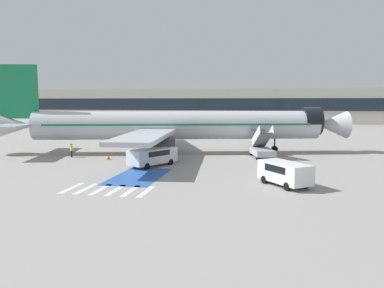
{
  "coord_description": "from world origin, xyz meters",
  "views": [
    {
      "loc": [
        9.99,
        -46.83,
        6.68
      ],
      "look_at": [
        1.58,
        -3.37,
        1.57
      ],
      "focal_mm": 35.0,
      "sensor_mm": 36.0,
      "label": 1
    }
  ],
  "objects_px": {
    "service_van_0": "(153,155)",
    "ground_crew_1": "(149,151)",
    "ground_crew_2": "(71,150)",
    "airliner": "(172,125)",
    "boarding_stairs_forward": "(262,149)",
    "baggage_cart": "(293,166)",
    "ground_crew_3": "(147,148)",
    "service_van_1": "(285,172)",
    "terminal_building": "(217,106)",
    "ground_crew_0": "(172,149)",
    "fuel_tanker": "(154,126)",
    "traffic_cone_0": "(108,157)"
  },
  "relations": [
    {
      "from": "service_van_0",
      "to": "ground_crew_1",
      "type": "height_order",
      "value": "service_van_0"
    },
    {
      "from": "ground_crew_1",
      "to": "ground_crew_2",
      "type": "height_order",
      "value": "ground_crew_2"
    },
    {
      "from": "airliner",
      "to": "ground_crew_2",
      "type": "distance_m",
      "value": 12.68
    },
    {
      "from": "boarding_stairs_forward",
      "to": "baggage_cart",
      "type": "distance_m",
      "value": 7.54
    },
    {
      "from": "service_van_0",
      "to": "ground_crew_3",
      "type": "height_order",
      "value": "ground_crew_3"
    },
    {
      "from": "service_van_1",
      "to": "terminal_building",
      "type": "distance_m",
      "value": 89.82
    },
    {
      "from": "ground_crew_0",
      "to": "boarding_stairs_forward",
      "type": "bearing_deg",
      "value": -133.45
    },
    {
      "from": "fuel_tanker",
      "to": "service_van_1",
      "type": "distance_m",
      "value": 44.9
    },
    {
      "from": "traffic_cone_0",
      "to": "boarding_stairs_forward",
      "type": "bearing_deg",
      "value": 16.02
    },
    {
      "from": "fuel_tanker",
      "to": "terminal_building",
      "type": "distance_m",
      "value": 49.79
    },
    {
      "from": "boarding_stairs_forward",
      "to": "baggage_cart",
      "type": "xyz_separation_m",
      "value": [
        3.13,
        -6.83,
        -0.73
      ]
    },
    {
      "from": "fuel_tanker",
      "to": "terminal_building",
      "type": "xyz_separation_m",
      "value": [
        5.95,
        49.32,
        3.28
      ]
    },
    {
      "from": "ground_crew_2",
      "to": "ground_crew_3",
      "type": "bearing_deg",
      "value": 59.6
    },
    {
      "from": "ground_crew_3",
      "to": "ground_crew_1",
      "type": "bearing_deg",
      "value": -169.68
    },
    {
      "from": "ground_crew_3",
      "to": "ground_crew_2",
      "type": "bearing_deg",
      "value": 78.48
    },
    {
      "from": "airliner",
      "to": "service_van_1",
      "type": "distance_m",
      "value": 21.36
    },
    {
      "from": "baggage_cart",
      "to": "boarding_stairs_forward",
      "type": "bearing_deg",
      "value": -68.78
    },
    {
      "from": "fuel_tanker",
      "to": "ground_crew_3",
      "type": "distance_m",
      "value": 27.49
    },
    {
      "from": "boarding_stairs_forward",
      "to": "service_van_1",
      "type": "relative_size",
      "value": 1.15
    },
    {
      "from": "service_van_0",
      "to": "baggage_cart",
      "type": "height_order",
      "value": "service_van_0"
    },
    {
      "from": "baggage_cart",
      "to": "ground_crew_3",
      "type": "height_order",
      "value": "ground_crew_3"
    },
    {
      "from": "traffic_cone_0",
      "to": "terminal_building",
      "type": "bearing_deg",
      "value": 88.04
    },
    {
      "from": "airliner",
      "to": "traffic_cone_0",
      "type": "height_order",
      "value": "airliner"
    },
    {
      "from": "baggage_cart",
      "to": "ground_crew_1",
      "type": "xyz_separation_m",
      "value": [
        -16.02,
        3.56,
        0.66
      ]
    },
    {
      "from": "baggage_cart",
      "to": "traffic_cone_0",
      "type": "height_order",
      "value": "baggage_cart"
    },
    {
      "from": "baggage_cart",
      "to": "ground_crew_1",
      "type": "bearing_deg",
      "value": -15.93
    },
    {
      "from": "boarding_stairs_forward",
      "to": "service_van_1",
      "type": "bearing_deg",
      "value": -96.42
    },
    {
      "from": "service_van_0",
      "to": "service_van_1",
      "type": "height_order",
      "value": "service_van_1"
    },
    {
      "from": "airliner",
      "to": "service_van_0",
      "type": "bearing_deg",
      "value": -11.44
    },
    {
      "from": "ground_crew_1",
      "to": "traffic_cone_0",
      "type": "distance_m",
      "value": 4.76
    },
    {
      "from": "service_van_0",
      "to": "ground_crew_0",
      "type": "relative_size",
      "value": 3.04
    },
    {
      "from": "ground_crew_0",
      "to": "service_van_1",
      "type": "bearing_deg",
      "value": 166.21
    },
    {
      "from": "boarding_stairs_forward",
      "to": "service_van_1",
      "type": "xyz_separation_m",
      "value": [
        1.88,
        -14.85,
        0.15
      ]
    },
    {
      "from": "service_van_0",
      "to": "ground_crew_3",
      "type": "distance_m",
      "value": 6.16
    },
    {
      "from": "service_van_1",
      "to": "ground_crew_1",
      "type": "relative_size",
      "value": 3.0
    },
    {
      "from": "airliner",
      "to": "terminal_building",
      "type": "distance_m",
      "value": 71.71
    },
    {
      "from": "airliner",
      "to": "traffic_cone_0",
      "type": "xyz_separation_m",
      "value": [
        -5.93,
        -6.69,
        -3.28
      ]
    },
    {
      "from": "ground_crew_1",
      "to": "boarding_stairs_forward",
      "type": "bearing_deg",
      "value": 165.33
    },
    {
      "from": "fuel_tanker",
      "to": "traffic_cone_0",
      "type": "distance_m",
      "value": 29.21
    },
    {
      "from": "fuel_tanker",
      "to": "ground_crew_0",
      "type": "relative_size",
      "value": 4.74
    },
    {
      "from": "service_van_1",
      "to": "ground_crew_0",
      "type": "bearing_deg",
      "value": 98.28
    },
    {
      "from": "ground_crew_0",
      "to": "service_van_0",
      "type": "bearing_deg",
      "value": 112.81
    },
    {
      "from": "boarding_stairs_forward",
      "to": "ground_crew_3",
      "type": "distance_m",
      "value": 13.61
    },
    {
      "from": "fuel_tanker",
      "to": "service_van_0",
      "type": "bearing_deg",
      "value": 25.57
    },
    {
      "from": "ground_crew_0",
      "to": "ground_crew_2",
      "type": "relative_size",
      "value": 1.16
    },
    {
      "from": "airliner",
      "to": "baggage_cart",
      "type": "relative_size",
      "value": 16.8
    },
    {
      "from": "airliner",
      "to": "ground_crew_1",
      "type": "bearing_deg",
      "value": -30.68
    },
    {
      "from": "boarding_stairs_forward",
      "to": "service_van_0",
      "type": "bearing_deg",
      "value": -156.98
    },
    {
      "from": "baggage_cart",
      "to": "ground_crew_2",
      "type": "height_order",
      "value": "ground_crew_2"
    },
    {
      "from": "airliner",
      "to": "service_van_0",
      "type": "height_order",
      "value": "airliner"
    }
  ]
}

